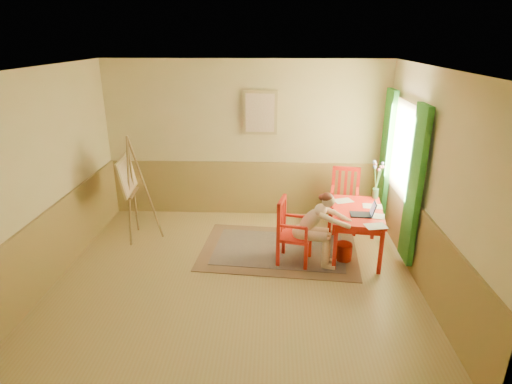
{
  "coord_description": "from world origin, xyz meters",
  "views": [
    {
      "loc": [
        0.49,
        -5.09,
        3.16
      ],
      "look_at": [
        0.25,
        0.55,
        1.05
      ],
      "focal_mm": 29.47,
      "sensor_mm": 36.0,
      "label": 1
    }
  ],
  "objects_px": {
    "table": "(357,216)",
    "chair_back": "(344,199)",
    "laptop": "(365,213)",
    "figure": "(316,225)",
    "easel": "(129,179)",
    "chair_left": "(292,231)"
  },
  "relations": [
    {
      "from": "table",
      "to": "chair_back",
      "type": "height_order",
      "value": "chair_back"
    },
    {
      "from": "table",
      "to": "laptop",
      "type": "height_order",
      "value": "laptop"
    },
    {
      "from": "figure",
      "to": "laptop",
      "type": "distance_m",
      "value": 0.75
    },
    {
      "from": "table",
      "to": "easel",
      "type": "distance_m",
      "value": 3.59
    },
    {
      "from": "chair_back",
      "to": "figure",
      "type": "distance_m",
      "value": 1.41
    },
    {
      "from": "chair_back",
      "to": "figure",
      "type": "height_order",
      "value": "figure"
    },
    {
      "from": "chair_left",
      "to": "figure",
      "type": "xyz_separation_m",
      "value": [
        0.34,
        -0.06,
        0.13
      ]
    },
    {
      "from": "figure",
      "to": "easel",
      "type": "xyz_separation_m",
      "value": [
        -2.9,
        0.76,
        0.4
      ]
    },
    {
      "from": "chair_left",
      "to": "chair_back",
      "type": "xyz_separation_m",
      "value": [
        0.94,
        1.21,
        0.04
      ]
    },
    {
      "from": "table",
      "to": "easel",
      "type": "height_order",
      "value": "easel"
    },
    {
      "from": "table",
      "to": "easel",
      "type": "xyz_separation_m",
      "value": [
        -3.55,
        0.39,
        0.39
      ]
    },
    {
      "from": "figure",
      "to": "laptop",
      "type": "bearing_deg",
      "value": 13.81
    },
    {
      "from": "chair_back",
      "to": "laptop",
      "type": "xyz_separation_m",
      "value": [
        0.11,
        -1.1,
        0.23
      ]
    },
    {
      "from": "table",
      "to": "chair_back",
      "type": "xyz_separation_m",
      "value": [
        -0.05,
        0.91,
        -0.1
      ]
    },
    {
      "from": "laptop",
      "to": "chair_left",
      "type": "bearing_deg",
      "value": -174.01
    },
    {
      "from": "chair_left",
      "to": "figure",
      "type": "distance_m",
      "value": 0.37
    },
    {
      "from": "chair_back",
      "to": "easel",
      "type": "bearing_deg",
      "value": -171.59
    },
    {
      "from": "chair_left",
      "to": "laptop",
      "type": "relative_size",
      "value": 2.7
    },
    {
      "from": "chair_back",
      "to": "figure",
      "type": "bearing_deg",
      "value": -115.33
    },
    {
      "from": "table",
      "to": "chair_left",
      "type": "distance_m",
      "value": 1.05
    },
    {
      "from": "chair_back",
      "to": "easel",
      "type": "height_order",
      "value": "easel"
    },
    {
      "from": "chair_back",
      "to": "figure",
      "type": "xyz_separation_m",
      "value": [
        -0.6,
        -1.27,
        0.09
      ]
    }
  ]
}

